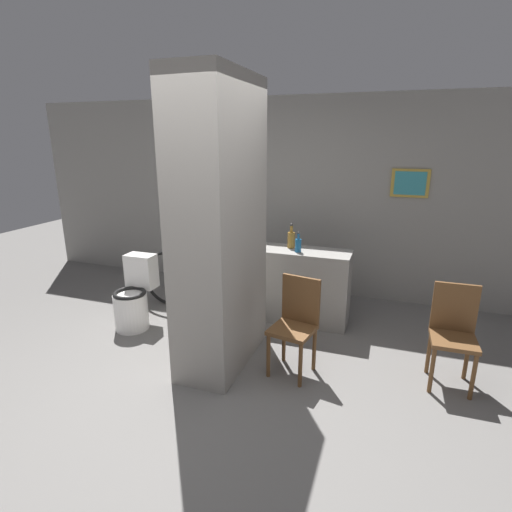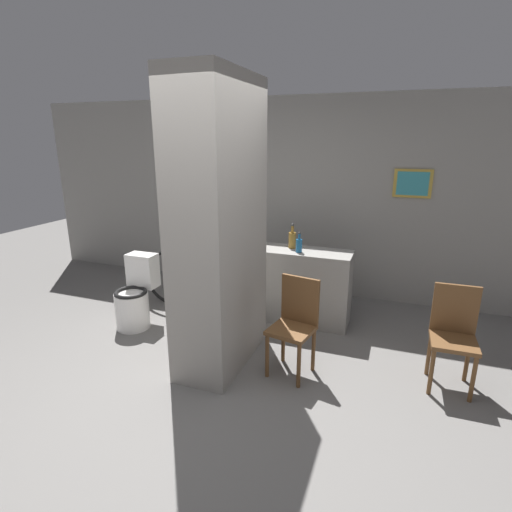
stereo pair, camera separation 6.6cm
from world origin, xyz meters
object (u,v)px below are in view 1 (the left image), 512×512
(bicycle, at_px, (205,282))
(bottle_tall, at_px, (291,239))
(toilet, at_px, (134,298))
(chair_by_doorway, at_px, (453,331))
(chair_near_pillar, at_px, (296,321))

(bicycle, distance_m, bottle_tall, 1.19)
(toilet, height_order, bicycle, toilet)
(toilet, xyz_separation_m, chair_by_doorway, (3.26, -0.01, 0.15))
(chair_near_pillar, distance_m, bottle_tall, 1.27)
(chair_by_doorway, bearing_deg, bottle_tall, 151.70)
(chair_by_doorway, bearing_deg, toilet, 178.75)
(toilet, bearing_deg, bottle_tall, 27.98)
(toilet, relative_size, bottle_tall, 2.80)
(chair_by_doorway, height_order, bicycle, chair_by_doorway)
(chair_by_doorway, relative_size, bottle_tall, 3.08)
(bottle_tall, bearing_deg, chair_near_pillar, -72.97)
(chair_by_doorway, bearing_deg, bicycle, 165.20)
(toilet, relative_size, chair_by_doorway, 0.91)
(bicycle, bearing_deg, chair_near_pillar, -34.14)
(chair_near_pillar, bearing_deg, chair_by_doorway, 22.32)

